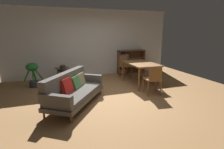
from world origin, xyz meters
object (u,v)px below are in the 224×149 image
Objects in this scene: potted_floor_plant at (33,72)px; dining_table at (141,65)px; open_laptop at (62,69)px; media_console at (64,78)px; fabric_couch at (73,89)px; bookshelf at (129,62)px; desk_speaker at (63,69)px; dining_chair_far at (153,78)px; dining_chair_near at (125,65)px.

dining_table is (3.51, -0.91, 0.18)m from potted_floor_plant.
dining_table is (2.57, -0.92, 0.16)m from open_laptop.
media_console is at bearing -60.94° from open_laptop.
bookshelf is (2.79, 2.70, 0.11)m from fabric_couch.
fabric_couch is at bearing -85.37° from desk_speaker.
bookshelf is (0.35, 1.74, -0.20)m from dining_table.
potted_floor_plant is 3.95m from bookshelf.
fabric_couch is at bearing -87.57° from media_console.
dining_chair_far reaches higher than media_console.
desk_speaker is 2.62m from dining_table.
media_console is 1.44× the size of dining_chair_near.
dining_table is (2.51, -0.82, 0.44)m from media_console.
fabric_couch is 2.64m from dining_table.
desk_speaker is 0.16× the size of dining_table.
open_laptop is 2.74m from dining_table.
dining_chair_far is (3.37, -1.96, -0.02)m from potted_floor_plant.
bookshelf reaches higher than media_console.
dining_chair_far is (2.43, -1.98, -0.04)m from open_laptop.
fabric_couch is 3.88m from bookshelf.
potted_floor_plant is 3.63m from dining_table.
desk_speaker is 0.19× the size of bookshelf.
potted_floor_plant is at bearing -177.22° from dining_chair_near.
bookshelf is (2.92, 0.82, -0.04)m from open_laptop.
dining_chair_near reaches higher than open_laptop.
media_console is 0.31m from open_laptop.
dining_chair_far is (2.29, -0.09, 0.11)m from fabric_couch.
fabric_couch is 4.55× the size of open_laptop.
fabric_couch reaches higher than media_console.
fabric_couch is at bearing -85.92° from open_laptop.
media_console is 1.45× the size of dining_chair_far.
dining_table is at bearing -82.79° from dining_chair_near.
open_laptop is at bearing -164.35° from bookshelf.
dining_table is at bearing -101.34° from bookshelf.
potted_floor_plant is at bearing 165.48° from dining_table.
desk_speaker is (-0.05, -0.25, 0.38)m from media_console.
dining_table is (2.44, 0.96, 0.31)m from fabric_couch.
fabric_couch is 1.55m from desk_speaker.
dining_chair_far is at bearing -30.27° from potted_floor_plant.
dining_chair_near reaches higher than potted_floor_plant.
dining_chair_near reaches higher than desk_speaker.
open_laptop is 1.96× the size of desk_speaker.
dining_chair_near reaches higher than media_console.
dining_chair_near reaches higher than dining_table.
desk_speaker is at bearing 146.19° from dining_chair_far.
bookshelf is (2.86, 0.92, 0.25)m from media_console.
open_laptop is (-0.13, 1.88, 0.15)m from fabric_couch.
media_console is at bearing 92.43° from fabric_couch.
fabric_couch is 2.48× the size of potted_floor_plant.
open_laptop is 0.54× the size of potted_floor_plant.
bookshelf reaches higher than dining_chair_far.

